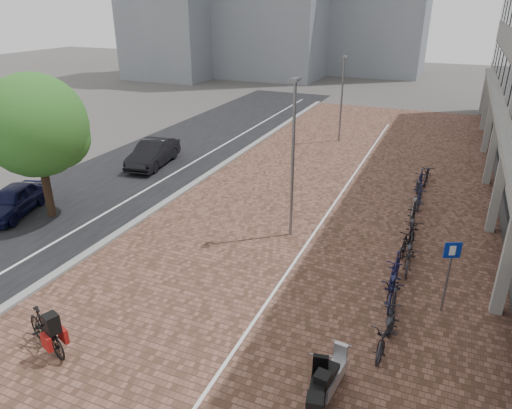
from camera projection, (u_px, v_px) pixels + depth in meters
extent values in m
plane|color=#474442|center=(178.00, 317.00, 14.08)|extent=(140.00, 140.00, 0.00)
cube|color=brown|center=(339.00, 190.00, 23.49)|extent=(14.50, 42.00, 0.04)
cube|color=black|center=(155.00, 163.00, 27.43)|extent=(8.00, 50.00, 0.03)
cube|color=gray|center=(214.00, 171.00, 26.01)|extent=(0.35, 42.00, 0.14)
cube|color=white|center=(184.00, 167.00, 26.71)|extent=(0.12, 44.00, 0.00)
cube|color=white|center=(343.00, 191.00, 23.40)|extent=(0.10, 30.00, 0.00)
cube|color=black|center=(510.00, 154.00, 23.46)|extent=(0.15, 38.00, 3.20)
cube|color=#969691|center=(507.00, 264.00, 13.62)|extent=(0.35, 0.35, 3.40)
cube|color=#969691|center=(497.00, 193.00, 18.69)|extent=(0.35, 0.35, 3.40)
cube|color=#969691|center=(492.00, 152.00, 23.75)|extent=(0.35, 0.35, 3.40)
cube|color=#969691|center=(489.00, 126.00, 28.81)|extent=(0.35, 0.35, 3.40)
cube|color=#969691|center=(486.00, 107.00, 33.87)|extent=(0.35, 0.35, 3.40)
cube|color=#969691|center=(484.00, 93.00, 38.94)|extent=(0.35, 0.35, 3.40)
imported|color=black|center=(13.00, 201.00, 20.65)|extent=(2.60, 4.11, 1.30)
imported|color=black|center=(153.00, 153.00, 26.81)|extent=(2.20, 4.59, 1.45)
imported|color=black|center=(46.00, 331.00, 12.57)|extent=(2.06, 1.20, 1.19)
cube|color=black|center=(42.00, 315.00, 12.35)|extent=(0.45, 0.43, 0.54)
cube|color=maroon|center=(39.00, 327.00, 12.62)|extent=(0.43, 0.25, 0.42)
cube|color=maroon|center=(52.00, 331.00, 12.47)|extent=(0.43, 0.25, 0.42)
cylinder|color=slate|center=(447.00, 281.00, 13.91)|extent=(0.07, 0.07, 2.20)
cube|color=navy|center=(453.00, 250.00, 13.47)|extent=(0.47, 0.25, 0.50)
cylinder|color=slate|center=(293.00, 163.00, 17.79)|extent=(0.12, 0.12, 6.19)
cylinder|color=slate|center=(341.00, 101.00, 30.64)|extent=(0.12, 0.12, 5.52)
cylinder|color=#382619|center=(47.00, 187.00, 20.19)|extent=(0.35, 0.35, 2.72)
sphere|color=#2C6221|center=(35.00, 125.00, 19.10)|extent=(4.27, 4.27, 4.27)
sphere|color=#2C6221|center=(57.00, 137.00, 19.65)|extent=(2.72, 2.72, 2.72)
imported|color=black|center=(387.00, 334.00, 12.58)|extent=(0.85, 2.02, 1.04)
imported|color=black|center=(392.00, 310.00, 13.56)|extent=(0.50, 1.75, 1.05)
imported|color=#131736|center=(393.00, 288.00, 14.58)|extent=(0.76, 2.00, 1.04)
imported|color=#16163C|center=(395.00, 270.00, 15.58)|extent=(0.60, 1.77, 1.05)
imported|color=#222227|center=(409.00, 256.00, 16.44)|extent=(0.80, 2.01, 1.04)
imported|color=black|center=(408.00, 241.00, 17.47)|extent=(0.80, 1.81, 1.05)
imported|color=black|center=(413.00, 228.00, 18.42)|extent=(0.87, 2.03, 1.04)
imported|color=black|center=(413.00, 216.00, 19.42)|extent=(0.60, 1.77, 1.05)
imported|color=#595752|center=(415.00, 206.00, 20.42)|extent=(0.71, 1.98, 1.04)
imported|color=#171E3F|center=(419.00, 197.00, 21.35)|extent=(0.54, 1.76, 1.05)
imported|color=#222228|center=(419.00, 188.00, 22.37)|extent=(1.00, 2.06, 1.04)
imported|color=#15183B|center=(420.00, 180.00, 23.35)|extent=(0.57, 1.77, 1.05)
imported|color=black|center=(427.00, 174.00, 24.24)|extent=(0.70, 1.98, 1.04)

